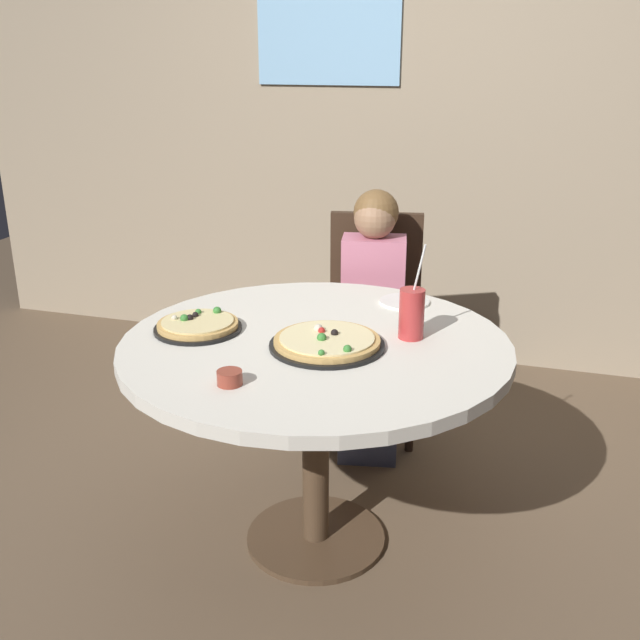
{
  "coord_description": "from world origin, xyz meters",
  "views": [
    {
      "loc": [
        0.64,
        -2.05,
        1.61
      ],
      "look_at": [
        0.0,
        0.05,
        0.8
      ],
      "focal_mm": 41.3,
      "sensor_mm": 36.0,
      "label": 1
    }
  ],
  "objects_px": {
    "diner_child": "(371,337)",
    "pizza_veggie": "(327,342)",
    "soda_cup": "(412,313)",
    "pizza_cheese": "(198,325)",
    "chair_wooden": "(374,312)",
    "plate_small": "(404,302)",
    "dining_table": "(315,368)",
    "sauce_bowl": "(230,378)"
  },
  "relations": [
    {
      "from": "pizza_cheese",
      "to": "sauce_bowl",
      "type": "distance_m",
      "value": 0.44
    },
    {
      "from": "soda_cup",
      "to": "plate_small",
      "type": "distance_m",
      "value": 0.35
    },
    {
      "from": "pizza_cheese",
      "to": "sauce_bowl",
      "type": "bearing_deg",
      "value": -53.02
    },
    {
      "from": "dining_table",
      "to": "soda_cup",
      "type": "height_order",
      "value": "soda_cup"
    },
    {
      "from": "pizza_veggie",
      "to": "plate_small",
      "type": "xyz_separation_m",
      "value": [
        0.15,
        0.48,
        -0.01
      ]
    },
    {
      "from": "pizza_veggie",
      "to": "sauce_bowl",
      "type": "xyz_separation_m",
      "value": [
        -0.18,
        -0.33,
        0.0
      ]
    },
    {
      "from": "pizza_cheese",
      "to": "soda_cup",
      "type": "relative_size",
      "value": 0.93
    },
    {
      "from": "pizza_cheese",
      "to": "pizza_veggie",
      "type": "bearing_deg",
      "value": -2.4
    },
    {
      "from": "diner_child",
      "to": "pizza_cheese",
      "type": "bearing_deg",
      "value": -117.86
    },
    {
      "from": "pizza_veggie",
      "to": "plate_small",
      "type": "bearing_deg",
      "value": 72.84
    },
    {
      "from": "diner_child",
      "to": "pizza_veggie",
      "type": "distance_m",
      "value": 0.84
    },
    {
      "from": "dining_table",
      "to": "soda_cup",
      "type": "distance_m",
      "value": 0.35
    },
    {
      "from": "soda_cup",
      "to": "sauce_bowl",
      "type": "xyz_separation_m",
      "value": [
        -0.41,
        -0.49,
        -0.06
      ]
    },
    {
      "from": "dining_table",
      "to": "pizza_veggie",
      "type": "xyz_separation_m",
      "value": [
        0.05,
        -0.04,
        0.11
      ]
    },
    {
      "from": "plate_small",
      "to": "dining_table",
      "type": "bearing_deg",
      "value": -114.56
    },
    {
      "from": "diner_child",
      "to": "pizza_cheese",
      "type": "height_order",
      "value": "diner_child"
    },
    {
      "from": "dining_table",
      "to": "sauce_bowl",
      "type": "xyz_separation_m",
      "value": [
        -0.13,
        -0.38,
        0.12
      ]
    },
    {
      "from": "chair_wooden",
      "to": "pizza_cheese",
      "type": "bearing_deg",
      "value": -111.6
    },
    {
      "from": "pizza_veggie",
      "to": "soda_cup",
      "type": "distance_m",
      "value": 0.29
    },
    {
      "from": "dining_table",
      "to": "chair_wooden",
      "type": "xyz_separation_m",
      "value": [
        -0.02,
        0.92,
        -0.12
      ]
    },
    {
      "from": "plate_small",
      "to": "pizza_veggie",
      "type": "bearing_deg",
      "value": -107.16
    },
    {
      "from": "diner_child",
      "to": "plate_small",
      "type": "xyz_separation_m",
      "value": [
        0.19,
        -0.3,
        0.27
      ]
    },
    {
      "from": "dining_table",
      "to": "pizza_cheese",
      "type": "bearing_deg",
      "value": -176.16
    },
    {
      "from": "diner_child",
      "to": "sauce_bowl",
      "type": "relative_size",
      "value": 15.46
    },
    {
      "from": "chair_wooden",
      "to": "plate_small",
      "type": "bearing_deg",
      "value": -65.82
    },
    {
      "from": "diner_child",
      "to": "soda_cup",
      "type": "bearing_deg",
      "value": -67.02
    },
    {
      "from": "chair_wooden",
      "to": "soda_cup",
      "type": "bearing_deg",
      "value": -69.78
    },
    {
      "from": "dining_table",
      "to": "plate_small",
      "type": "xyz_separation_m",
      "value": [
        0.2,
        0.44,
        0.1
      ]
    },
    {
      "from": "dining_table",
      "to": "chair_wooden",
      "type": "height_order",
      "value": "chair_wooden"
    },
    {
      "from": "pizza_cheese",
      "to": "sauce_bowl",
      "type": "xyz_separation_m",
      "value": [
        0.27,
        -0.35,
        0.0
      ]
    },
    {
      "from": "dining_table",
      "to": "pizza_cheese",
      "type": "relative_size",
      "value": 4.32
    },
    {
      "from": "pizza_cheese",
      "to": "chair_wooden",
      "type": "bearing_deg",
      "value": 68.4
    },
    {
      "from": "pizza_cheese",
      "to": "soda_cup",
      "type": "height_order",
      "value": "soda_cup"
    },
    {
      "from": "chair_wooden",
      "to": "diner_child",
      "type": "height_order",
      "value": "diner_child"
    },
    {
      "from": "sauce_bowl",
      "to": "plate_small",
      "type": "height_order",
      "value": "sauce_bowl"
    },
    {
      "from": "chair_wooden",
      "to": "diner_child",
      "type": "distance_m",
      "value": 0.19
    },
    {
      "from": "diner_child",
      "to": "plate_small",
      "type": "distance_m",
      "value": 0.45
    },
    {
      "from": "dining_table",
      "to": "plate_small",
      "type": "distance_m",
      "value": 0.49
    },
    {
      "from": "sauce_bowl",
      "to": "plate_small",
      "type": "xyz_separation_m",
      "value": [
        0.33,
        0.82,
        -0.02
      ]
    },
    {
      "from": "chair_wooden",
      "to": "sauce_bowl",
      "type": "xyz_separation_m",
      "value": [
        -0.11,
        -1.3,
        0.24
      ]
    },
    {
      "from": "dining_table",
      "to": "sauce_bowl",
      "type": "height_order",
      "value": "sauce_bowl"
    },
    {
      "from": "plate_small",
      "to": "chair_wooden",
      "type": "bearing_deg",
      "value": 114.18
    }
  ]
}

